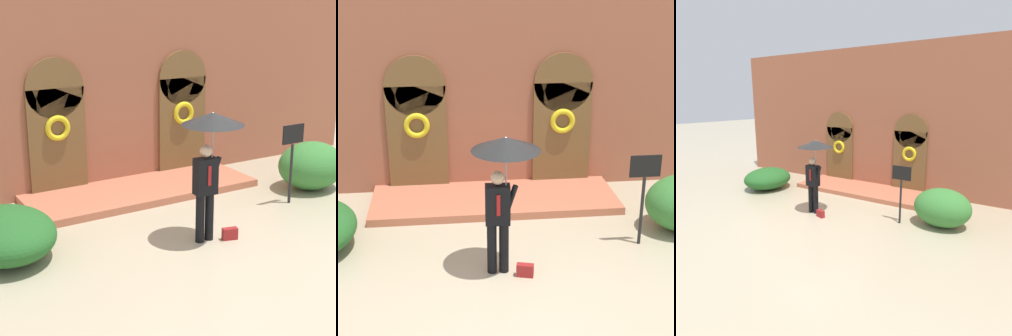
% 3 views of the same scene
% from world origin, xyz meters
% --- Properties ---
extents(ground_plane, '(80.00, 80.00, 0.00)m').
position_xyz_m(ground_plane, '(0.00, 0.00, 0.00)').
color(ground_plane, tan).
extents(building_facade, '(14.00, 2.30, 5.60)m').
position_xyz_m(building_facade, '(-0.00, 4.15, 2.68)').
color(building_facade, '#9E563D').
rests_on(building_facade, ground).
extents(person_with_umbrella, '(1.10, 1.10, 2.36)m').
position_xyz_m(person_with_umbrella, '(-0.11, 0.25, 1.91)').
color(person_with_umbrella, black).
rests_on(person_with_umbrella, ground).
extents(handbag, '(0.30, 0.19, 0.22)m').
position_xyz_m(handbag, '(0.22, 0.05, 0.11)').
color(handbag, maroon).
rests_on(handbag, ground).
extents(sign_post, '(0.56, 0.06, 1.72)m').
position_xyz_m(sign_post, '(2.47, 0.94, 1.16)').
color(sign_post, black).
rests_on(sign_post, ground).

